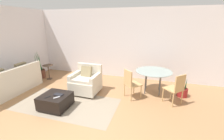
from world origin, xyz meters
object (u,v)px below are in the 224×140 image
(armchair, at_px, (86,82))
(side_table, at_px, (48,69))
(tv_remote_secondary, at_px, (48,97))
(potted_plant, at_px, (40,72))
(dining_table, at_px, (154,73))
(ottoman, at_px, (56,101))
(tv_remote_primary, at_px, (57,97))
(dining_chair_near_left, at_px, (131,82))
(potted_plant_small, at_px, (182,91))
(dining_chair_near_right, at_px, (176,87))
(book_stack, at_px, (59,95))
(couch, at_px, (10,84))

(armchair, height_order, side_table, armchair)
(tv_remote_secondary, bearing_deg, potted_plant, 135.84)
(dining_table, bearing_deg, ottoman, -144.36)
(tv_remote_primary, height_order, tv_remote_secondary, same)
(dining_chair_near_left, height_order, potted_plant_small, dining_chair_near_left)
(side_table, bearing_deg, ottoman, -47.35)
(side_table, bearing_deg, potted_plant_small, -0.73)
(tv_remote_secondary, xyz_separation_m, dining_chair_near_right, (3.19, 1.29, 0.13))
(side_table, xyz_separation_m, dining_table, (4.09, -0.01, 0.24))
(tv_remote_secondary, height_order, side_table, side_table)
(ottoman, height_order, tv_remote_secondary, tv_remote_secondary)
(book_stack, distance_m, potted_plant_small, 3.69)
(armchair, bearing_deg, tv_remote_primary, -100.41)
(dining_chair_near_right, xyz_separation_m, potted_plant_small, (0.28, 0.58, -0.34))
(tv_remote_secondary, bearing_deg, tv_remote_primary, 11.73)
(armchair, height_order, potted_plant, potted_plant)
(ottoman, distance_m, book_stack, 0.21)
(tv_remote_secondary, relative_size, dining_chair_near_left, 0.18)
(armchair, distance_m, potted_plant, 2.58)
(couch, xyz_separation_m, armchair, (2.33, 0.79, 0.06))
(armchair, relative_size, dining_chair_near_left, 1.00)
(tv_remote_secondary, bearing_deg, ottoman, 59.36)
(ottoman, xyz_separation_m, book_stack, (0.10, 0.02, 0.18))
(dining_table, height_order, dining_chair_near_right, dining_chair_near_right)
(book_stack, height_order, potted_plant, potted_plant)
(tv_remote_primary, height_order, dining_chair_near_left, dining_chair_near_left)
(couch, height_order, tv_remote_secondary, couch)
(tv_remote_primary, bearing_deg, dining_table, 39.02)
(couch, distance_m, book_stack, 2.09)
(dining_chair_near_left, bearing_deg, potted_plant_small, 20.62)
(tv_remote_secondary, height_order, potted_plant_small, potted_plant_small)
(ottoman, relative_size, tv_remote_secondary, 4.43)
(potted_plant, bearing_deg, dining_chair_near_left, -9.65)
(armchair, xyz_separation_m, dining_chair_near_left, (1.46, 0.02, 0.15))
(side_table, distance_m, potted_plant_small, 5.01)
(potted_plant, bearing_deg, dining_table, -0.48)
(book_stack, bearing_deg, ottoman, -166.49)
(ottoman, distance_m, tv_remote_primary, 0.25)
(couch, relative_size, potted_plant, 1.77)
(tv_remote_primary, bearing_deg, dining_chair_near_left, 36.47)
(armchair, height_order, dining_table, armchair)
(side_table, bearing_deg, tv_remote_secondary, -51.59)
(tv_remote_secondary, bearing_deg, side_table, 128.41)
(dining_chair_near_right, distance_m, potted_plant_small, 0.73)
(tv_remote_primary, bearing_deg, dining_chair_near_right, 22.88)
(ottoman, distance_m, potted_plant_small, 3.78)
(potted_plant, xyz_separation_m, side_table, (0.49, -0.03, 0.17))
(tv_remote_primary, height_order, side_table, side_table)
(armchair, relative_size, tv_remote_secondary, 5.47)
(tv_remote_secondary, bearing_deg, couch, 165.39)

